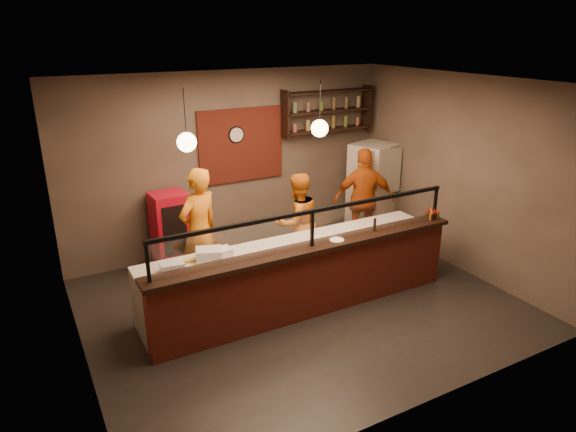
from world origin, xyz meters
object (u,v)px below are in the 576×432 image
red_cooler (171,231)px  condiment_caddy (432,215)px  cook_left (199,230)px  pepper_mill (375,225)px  cook_right (364,199)px  fridge (372,190)px  wall_clock (236,135)px  pizza_dough (352,227)px  cook_mid (297,222)px

red_cooler → condiment_caddy: 4.26m
cook_left → condiment_caddy: cook_left is taller
condiment_caddy → pepper_mill: size_ratio=0.89×
cook_right → fridge: (0.55, 0.47, -0.03)m
red_cooler → pepper_mill: size_ratio=6.91×
wall_clock → pepper_mill: bearing=-70.1°
wall_clock → condiment_caddy: bearing=-52.6°
wall_clock → pizza_dough: bearing=-64.4°
condiment_caddy → pepper_mill: (-1.11, 0.01, 0.05)m
cook_right → pepper_mill: cook_right is taller
cook_right → pizza_dough: (-0.93, -0.96, -0.03)m
pizza_dough → condiment_caddy: size_ratio=2.64×
red_cooler → pepper_mill: 3.42m
cook_right → red_cooler: cook_right is taller
pizza_dough → red_cooler: bearing=142.6°
wall_clock → cook_left: wall_clock is taller
cook_mid → red_cooler: bearing=-34.4°
wall_clock → pepper_mill: 3.05m
pizza_dough → fridge: bearing=44.1°
wall_clock → pizza_dough: 2.66m
wall_clock → red_cooler: (-1.37, -0.31, -1.44)m
cook_mid → pizza_dough: size_ratio=3.71×
cook_right → pizza_dough: cook_right is taller
cook_mid → fridge: bearing=-166.1°
condiment_caddy → red_cooler: bearing=145.0°
cook_mid → pepper_mill: size_ratio=8.72×
pizza_dough → condiment_caddy: 1.25m
pepper_mill → red_cooler: bearing=134.3°
cook_left → red_cooler: (-0.18, 0.96, -0.31)m
wall_clock → condiment_caddy: size_ratio=1.76×
wall_clock → cook_mid: wall_clock is taller
wall_clock → fridge: 2.86m
condiment_caddy → cook_mid: bearing=140.2°
fridge → pepper_mill: bearing=-145.7°
cook_right → pizza_dough: bearing=69.8°
cook_right → red_cooler: 3.45m
red_cooler → pizza_dough: size_ratio=2.94×
wall_clock → condiment_caddy: wall_clock is taller
cook_mid → condiment_caddy: cook_mid is taller
cook_right → fridge: size_ratio=1.04×
cook_left → pepper_mill: 2.63m
pizza_dough → condiment_caddy: condiment_caddy is taller
cook_left → cook_right: size_ratio=1.04×
fridge → condiment_caddy: (-0.40, -2.03, 0.20)m
fridge → pizza_dough: size_ratio=4.02×
fridge → condiment_caddy: 2.08m
red_cooler → condiment_caddy: (3.47, -2.43, 0.45)m
wall_clock → cook_mid: size_ratio=0.18×
pizza_dough → pepper_mill: 0.64m
cook_right → pepper_mill: size_ratio=9.81×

